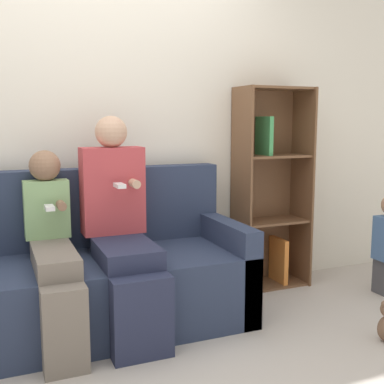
% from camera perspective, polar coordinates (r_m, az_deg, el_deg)
% --- Properties ---
extents(ground_plane, '(14.00, 14.00, 0.00)m').
position_cam_1_polar(ground_plane, '(2.72, -8.03, -19.26)').
color(ground_plane, '#BCB2A8').
extents(back_wall, '(10.00, 0.06, 2.55)m').
position_cam_1_polar(back_wall, '(3.33, -12.64, 8.49)').
color(back_wall, silver).
rests_on(back_wall, ground_plane).
extents(couch, '(2.00, 0.81, 0.95)m').
position_cam_1_polar(couch, '(3.04, -12.90, -10.08)').
color(couch, '#28334C').
rests_on(couch, ground_plane).
extents(adult_seated, '(0.38, 0.77, 1.29)m').
position_cam_1_polar(adult_seated, '(2.89, -8.38, -3.64)').
color(adult_seated, '#232842').
rests_on(adult_seated, ground_plane).
extents(child_seated, '(0.26, 0.79, 1.09)m').
position_cam_1_polar(child_seated, '(2.80, -16.09, -6.40)').
color(child_seated, '#70665B').
rests_on(child_seated, ground_plane).
extents(bookshelf, '(0.55, 0.31, 1.50)m').
position_cam_1_polar(bookshelf, '(3.71, 8.79, -0.88)').
color(bookshelf, brown).
rests_on(bookshelf, ground_plane).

